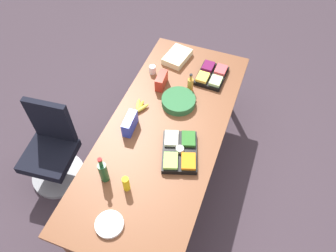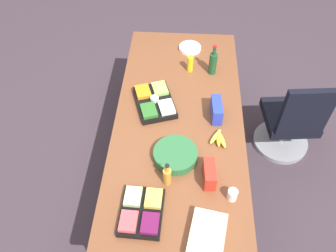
# 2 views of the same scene
# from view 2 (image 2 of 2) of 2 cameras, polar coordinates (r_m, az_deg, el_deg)

# --- Properties ---
(ground_plane) EXTENTS (10.00, 10.00, 0.00)m
(ground_plane) POSITION_cam_2_polar(r_m,az_deg,el_deg) (3.47, 1.48, -7.77)
(ground_plane) COLOR #3D3139
(conference_table) EXTENTS (2.50, 1.06, 0.77)m
(conference_table) POSITION_cam_2_polar(r_m,az_deg,el_deg) (2.90, 1.75, -0.22)
(conference_table) COLOR brown
(conference_table) RESTS_ON ground
(office_chair) EXTENTS (0.56, 0.56, 0.97)m
(office_chair) POSITION_cam_2_polar(r_m,az_deg,el_deg) (3.57, 19.39, 0.24)
(office_chair) COLOR gray
(office_chair) RESTS_ON ground
(paper_cup) EXTENTS (0.08, 0.08, 0.09)m
(paper_cup) POSITION_cam_2_polar(r_m,az_deg,el_deg) (2.45, 10.50, -11.03)
(paper_cup) COLOR white
(paper_cup) RESTS_ON conference_table
(mustard_bottle) EXTENTS (0.06, 0.06, 0.16)m
(mustard_bottle) POSITION_cam_2_polar(r_m,az_deg,el_deg) (3.28, 3.65, 10.14)
(mustard_bottle) COLOR yellow
(mustard_bottle) RESTS_ON conference_table
(paper_plate_stack) EXTENTS (0.22, 0.22, 0.03)m
(paper_plate_stack) POSITION_cam_2_polar(r_m,az_deg,el_deg) (3.57, 3.62, 12.67)
(paper_plate_stack) COLOR white
(paper_plate_stack) RESTS_ON conference_table
(chip_bag_blue) EXTENTS (0.22, 0.09, 0.15)m
(chip_bag_blue) POSITION_cam_2_polar(r_m,az_deg,el_deg) (2.87, 7.95, 2.63)
(chip_bag_blue) COLOR #293DBE
(chip_bag_blue) RESTS_ON conference_table
(veggie_tray) EXTENTS (0.49, 0.42, 0.09)m
(veggie_tray) POSITION_cam_2_polar(r_m,az_deg,el_deg) (2.97, -2.21, 4.03)
(veggie_tray) COLOR black
(veggie_tray) RESTS_ON conference_table
(fruit_platter) EXTENTS (0.37, 0.29, 0.07)m
(fruit_platter) POSITION_cam_2_polar(r_m,az_deg,el_deg) (2.37, -4.36, -13.77)
(fruit_platter) COLOR black
(fruit_platter) RESTS_ON conference_table
(dressing_bottle) EXTENTS (0.07, 0.07, 0.21)m
(dressing_bottle) POSITION_cam_2_polar(r_m,az_deg,el_deg) (2.44, -0.14, -8.19)
(dressing_bottle) COLOR #C8892F
(dressing_bottle) RESTS_ON conference_table
(wine_bottle) EXTENTS (0.09, 0.09, 0.30)m
(wine_bottle) POSITION_cam_2_polar(r_m,az_deg,el_deg) (3.25, 7.37, 10.26)
(wine_bottle) COLOR #1B4B27
(wine_bottle) RESTS_ON conference_table
(banana_bunch) EXTENTS (0.20, 0.15, 0.04)m
(banana_bunch) POSITION_cam_2_polar(r_m,az_deg,el_deg) (2.74, 8.30, -1.94)
(banana_bunch) COLOR yellow
(banana_bunch) RESTS_ON conference_table
(salad_bowl) EXTENTS (0.40, 0.40, 0.07)m
(salad_bowl) POSITION_cam_2_polar(r_m,az_deg,el_deg) (2.60, 1.23, -4.76)
(salad_bowl) COLOR #2C6838
(salad_bowl) RESTS_ON conference_table
(sheet_cake) EXTENTS (0.35, 0.27, 0.07)m
(sheet_cake) POSITION_cam_2_polar(r_m,az_deg,el_deg) (2.31, 6.44, -17.41)
(sheet_cake) COLOR beige
(sheet_cake) RESTS_ON conference_table
(chip_bag_red) EXTENTS (0.20, 0.09, 0.14)m
(chip_bag_red) POSITION_cam_2_polar(r_m,az_deg,el_deg) (2.48, 6.78, -7.82)
(chip_bag_red) COLOR red
(chip_bag_red) RESTS_ON conference_table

